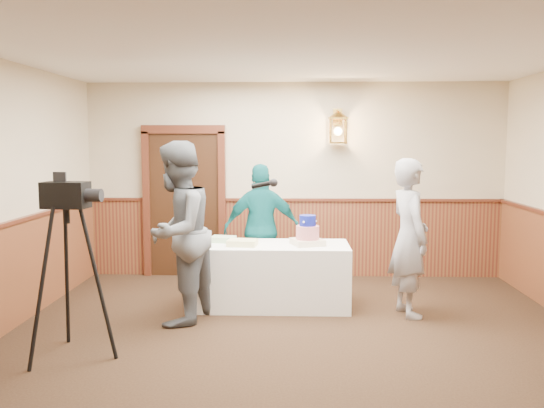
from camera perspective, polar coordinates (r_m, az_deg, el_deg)
The scene contains 10 objects.
ground at distance 5.19m, azimuth 2.42°, elevation -15.96°, with size 7.00×7.00×0.00m, color black.
room_shell at distance 5.28m, azimuth 1.87°, elevation 1.44°, with size 6.02×7.02×2.81m.
display_table at distance 6.90m, azimuth 0.06°, elevation -7.06°, with size 1.80×0.80×0.75m, color white.
tiered_cake at distance 6.77m, azimuth 3.55°, elevation -2.91°, with size 0.43×0.43×0.35m.
sheet_cake_yellow at distance 6.73m, azimuth -2.95°, elevation -3.85°, with size 0.33×0.26×0.07m, color #FCF797.
sheet_cake_green at distance 6.99m, azimuth -4.89°, elevation -3.49°, with size 0.28×0.22×0.07m, color #98C98E.
interviewer at distance 6.27m, azimuth -9.37°, elevation -2.82°, with size 1.57×1.11×1.97m.
baker at distance 6.64m, azimuth 13.44°, elevation -3.25°, with size 0.65×0.43×1.78m, color #95949A.
assistant_p at distance 7.42m, azimuth -1.00°, elevation -2.48°, with size 0.98×0.41×1.68m, color #0E5C60.
tv_camera_rig at distance 5.54m, azimuth -19.46°, elevation -7.08°, with size 0.63×0.59×1.61m.
Camera 1 is at (-0.05, -4.81, 1.96)m, focal length 38.00 mm.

